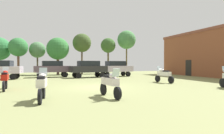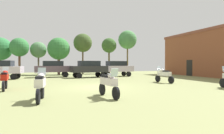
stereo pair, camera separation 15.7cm
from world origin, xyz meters
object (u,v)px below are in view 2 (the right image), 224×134
tree_5 (59,49)px  tree_6 (0,49)px  motorcycle_5 (164,75)px  tree_1 (38,50)px  tree_9 (19,47)px  motorcycle_9 (5,79)px  car_4 (53,68)px  tree_2 (83,43)px  motorcycle_3 (109,83)px  car_3 (89,68)px  motorcycle_8 (40,85)px  car_1 (116,67)px  tree_7 (127,40)px  car_2 (1,68)px  tree_4 (109,46)px

tree_5 → tree_6: bearing=168.7°
motorcycle_5 → tree_6: 24.35m
tree_1 → tree_9: bearing=-154.9°
motorcycle_9 → car_4: size_ratio=0.50×
tree_2 → motorcycle_3: bearing=-95.6°
car_3 → tree_9: tree_9 is taller
motorcycle_9 → car_3: size_ratio=0.49×
motorcycle_3 → motorcycle_8: motorcycle_8 is taller
tree_5 → tree_6: tree_5 is taller
car_1 → tree_6: size_ratio=0.81×
tree_9 → motorcycle_8: bearing=-80.0°
car_3 → tree_7: 13.27m
car_4 → tree_1: bearing=12.1°
motorcycle_5 → tree_7: tree_7 is taller
motorcycle_5 → motorcycle_8: motorcycle_8 is taller
tree_2 → tree_5: (-3.72, -0.35, -1.03)m
motorcycle_8 → car_3: bearing=75.3°
motorcycle_5 → tree_2: size_ratio=0.35×
motorcycle_3 → car_1: size_ratio=0.50×
motorcycle_3 → tree_9: tree_9 is taller
motorcycle_9 → tree_5: tree_5 is taller
car_2 → tree_4: size_ratio=0.74×
motorcycle_9 → motorcycle_3: bearing=-45.4°
tree_7 → car_2: bearing=-153.7°
tree_2 → tree_9: (-9.19, -0.26, -0.95)m
tree_5 → tree_9: 5.48m
tree_2 → motorcycle_5: bearing=-74.3°
tree_1 → tree_4: tree_4 is taller
motorcycle_9 → tree_2: 19.53m
tree_6 → motorcycle_5: bearing=-46.7°
car_4 → tree_4: tree_4 is taller
motorcycle_8 → tree_1: size_ratio=0.42×
car_4 → tree_4: 12.09m
motorcycle_5 → tree_5: bearing=106.4°
tree_4 → tree_9: size_ratio=1.12×
tree_7 → tree_9: (-17.27, -1.31, -1.85)m
car_1 → motorcycle_3: bearing=154.4°
motorcycle_3 → car_2: size_ratio=0.50×
motorcycle_9 → car_1: (10.96, 10.42, 0.44)m
car_1 → tree_4: (1.37, 7.94, 3.55)m
car_1 → tree_2: tree_2 is taller
motorcycle_9 → car_2: car_2 is taller
motorcycle_5 → car_2: size_ratio=0.50×
tree_5 → tree_7: bearing=6.8°
car_2 → tree_9: size_ratio=0.83×
car_4 → tree_9: bearing=34.1°
car_1 → tree_7: bearing=-36.5°
car_1 → tree_1: 12.99m
car_4 → tree_5: bearing=-13.6°
tree_6 → motorcycle_3: bearing=-67.2°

